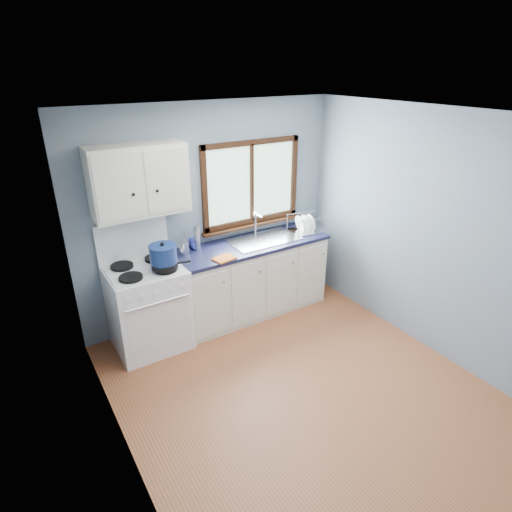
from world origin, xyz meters
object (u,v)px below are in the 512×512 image
stockpot (163,256)px  thermos (197,238)px  gas_range (148,305)px  skillet (165,265)px  sink (264,244)px  utensil_crock (184,248)px  base_cabinets (251,281)px  dish_rack (306,227)px

stockpot → thermos: bearing=31.4°
gas_range → skillet: (0.17, -0.16, 0.49)m
gas_range → thermos: 0.91m
skillet → gas_range: bearing=146.0°
sink → stockpot: bearing=-172.9°
utensil_crock → thermos: 0.19m
base_cabinets → sink: sink is taller
stockpot → thermos: stockpot is taller
dish_rack → gas_range: bearing=-172.8°
stockpot → skillet: bearing=-78.4°
utensil_crock → dish_rack: size_ratio=0.75×
sink → thermos: (-0.80, 0.15, 0.21)m
sink → utensil_crock: (-0.97, 0.12, 0.13)m
base_cabinets → skillet: 1.28m
skillet → thermos: bearing=41.3°
sink → skillet: size_ratio=2.00×
base_cabinets → skillet: (-1.13, -0.18, 0.58)m
sink → thermos: 0.84m
stockpot → dish_rack: stockpot is taller
dish_rack → utensil_crock: bearing=-178.1°
skillet → utensil_crock: (0.34, 0.30, 0.00)m
gas_range → utensil_crock: size_ratio=4.02×
gas_range → dish_rack: 2.14m
gas_range → stockpot: bearing=-40.5°
gas_range → base_cabinets: 1.31m
thermos → dish_rack: bearing=-7.6°
dish_rack → skillet: bearing=-168.1°
thermos → sink: bearing=-10.5°
dish_rack → sink: bearing=-175.9°
skillet → dish_rack: dish_rack is taller
base_cabinets → thermos: thermos is taller
thermos → utensil_crock: bearing=-170.7°
gas_range → skillet: 0.55m
sink → dish_rack: size_ratio=1.87×
base_cabinets → dish_rack: bearing=-2.9°
base_cabinets → sink: (0.18, -0.00, 0.45)m
gas_range → dish_rack: size_ratio=3.02×
skillet → thermos: thermos is taller
gas_range → thermos: (0.68, 0.17, 0.57)m
skillet → stockpot: stockpot is taller
gas_range → thermos: bearing=13.8°
stockpot → utensil_crock: 0.46m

